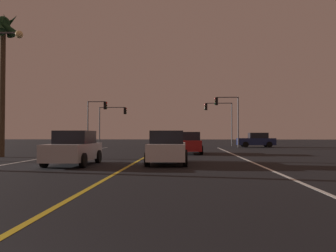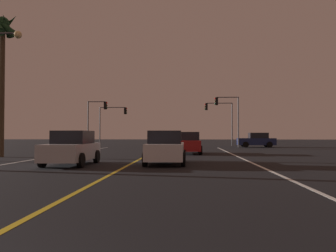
{
  "view_description": "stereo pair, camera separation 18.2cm",
  "coord_description": "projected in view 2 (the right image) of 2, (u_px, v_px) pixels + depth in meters",
  "views": [
    {
      "loc": [
        2.72,
        -1.76,
        1.52
      ],
      "look_at": [
        0.78,
        35.97,
        2.43
      ],
      "focal_mm": 36.94,
      "sensor_mm": 36.0,
      "label": 1
    },
    {
      "loc": [
        2.9,
        -1.76,
        1.52
      ],
      "look_at": [
        0.78,
        35.97,
        2.43
      ],
      "focal_mm": 36.94,
      "sensor_mm": 36.0,
      "label": 2
    }
  ],
  "objects": [
    {
      "name": "car_oncoming",
      "position": [
        72.0,
        148.0,
        17.12
      ],
      "size": [
        2.02,
        4.3,
        1.7
      ],
      "rotation": [
        0.0,
        0.0,
        -1.57
      ],
      "color": "black",
      "rests_on": "ground"
    },
    {
      "name": "traffic_light_near_left",
      "position": [
        97.0,
        113.0,
        40.36
      ],
      "size": [
        2.37,
        0.36,
        5.38
      ],
      "color": "#4C4C51",
      "rests_on": "ground"
    },
    {
      "name": "traffic_light_far_left",
      "position": [
        113.0,
        117.0,
        45.81
      ],
      "size": [
        3.72,
        0.36,
        5.14
      ],
      "color": "#4C4C51",
      "rests_on": "ground"
    },
    {
      "name": "car_ahead_far",
      "position": [
        189.0,
        143.0,
        26.99
      ],
      "size": [
        2.02,
        4.3,
        1.7
      ],
      "rotation": [
        0.0,
        0.0,
        1.57
      ],
      "color": "black",
      "rests_on": "ground"
    },
    {
      "name": "traffic_light_near_right",
      "position": [
        227.0,
        110.0,
        39.52
      ],
      "size": [
        2.78,
        0.36,
        5.82
      ],
      "rotation": [
        0.0,
        0.0,
        3.14
      ],
      "color": "#4C4C51",
      "rests_on": "ground"
    },
    {
      "name": "car_crossing_side",
      "position": [
        257.0,
        140.0,
        40.46
      ],
      "size": [
        4.3,
        2.02,
        1.7
      ],
      "rotation": [
        0.0,
        0.0,
        3.14
      ],
      "color": "black",
      "rests_on": "ground"
    },
    {
      "name": "lane_edge_left",
      "position": [
        10.0,
        163.0,
        17.97
      ],
      "size": [
        0.16,
        43.52,
        0.01
      ],
      "primitive_type": "cube",
      "color": "silver",
      "rests_on": "ground"
    },
    {
      "name": "traffic_light_far_right",
      "position": [
        219.0,
        114.0,
        45.03
      ],
      "size": [
        3.64,
        0.36,
        5.63
      ],
      "rotation": [
        0.0,
        0.0,
        3.14
      ],
      "color": "#4C4C51",
      "rests_on": "ground"
    },
    {
      "name": "car_lead_same_lane",
      "position": [
        166.0,
        148.0,
        17.58
      ],
      "size": [
        2.02,
        4.3,
        1.7
      ],
      "rotation": [
        0.0,
        0.0,
        1.57
      ],
      "color": "black",
      "rests_on": "ground"
    },
    {
      "name": "palm_tree_left_mid",
      "position": [
        2.0,
        40.0,
        23.28
      ],
      "size": [
        2.31,
        2.33,
        9.79
      ],
      "color": "#473826",
      "rests_on": "ground"
    },
    {
      "name": "lane_center_divider",
      "position": [
        131.0,
        164.0,
        17.62
      ],
      "size": [
        0.16,
        43.52,
        0.01
      ],
      "primitive_type": "cube",
      "color": "gold",
      "rests_on": "ground"
    },
    {
      "name": "lane_edge_right",
      "position": [
        256.0,
        165.0,
        17.26
      ],
      "size": [
        0.16,
        43.52,
        0.01
      ],
      "primitive_type": "cube",
      "color": "silver",
      "rests_on": "ground"
    }
  ]
}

